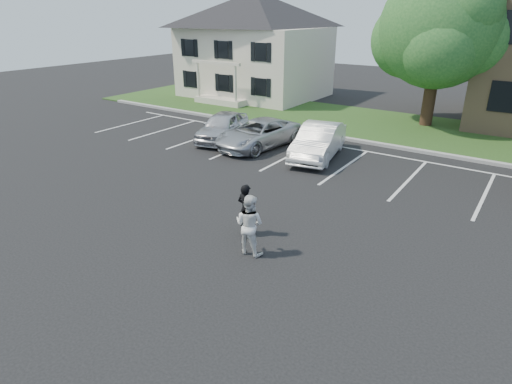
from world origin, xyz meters
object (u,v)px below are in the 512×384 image
(man_white_shirt, at_px, (249,225))
(car_silver_west, at_px, (223,126))
(car_white_sedan, at_px, (318,141))
(car_silver_minivan, at_px, (259,134))
(tree, at_px, (442,31))
(house, at_px, (255,46))
(man_black_suit, at_px, (246,210))

(man_white_shirt, relative_size, car_silver_west, 0.41)
(car_white_sedan, bearing_deg, car_silver_minivan, 171.51)
(car_silver_minivan, bearing_deg, tree, 65.00)
(car_silver_west, relative_size, car_silver_minivan, 0.88)
(house, relative_size, car_white_sedan, 2.21)
(house, xyz_separation_m, car_white_sedan, (11.38, -11.43, -3.06))
(car_silver_minivan, bearing_deg, car_white_sedan, 10.96)
(tree, height_order, man_black_suit, tree)
(tree, bearing_deg, car_silver_west, -131.63)
(house, height_order, car_white_sedan, house)
(man_black_suit, distance_m, car_white_sedan, 8.16)
(tree, height_order, car_white_sedan, tree)
(tree, relative_size, car_silver_minivan, 1.80)
(house, relative_size, tree, 1.17)
(house, bearing_deg, car_silver_minivan, -54.93)
(man_white_shirt, relative_size, car_white_sedan, 0.38)
(tree, distance_m, man_black_suit, 17.72)
(car_white_sedan, bearing_deg, house, 123.19)
(tree, relative_size, man_black_suit, 5.37)
(man_black_suit, height_order, car_silver_west, man_black_suit)
(car_silver_west, distance_m, car_white_sedan, 5.52)
(man_black_suit, bearing_deg, man_white_shirt, 133.42)
(car_silver_west, bearing_deg, car_silver_minivan, -14.88)
(house, height_order, car_silver_west, house)
(man_white_shirt, height_order, car_white_sedan, man_white_shirt)
(tree, height_order, man_white_shirt, tree)
(man_black_suit, height_order, man_white_shirt, man_white_shirt)
(house, relative_size, car_silver_west, 2.40)
(house, bearing_deg, man_white_shirt, -56.03)
(man_white_shirt, bearing_deg, tree, -94.69)
(tree, height_order, car_silver_minivan, tree)
(house, distance_m, car_white_sedan, 16.42)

